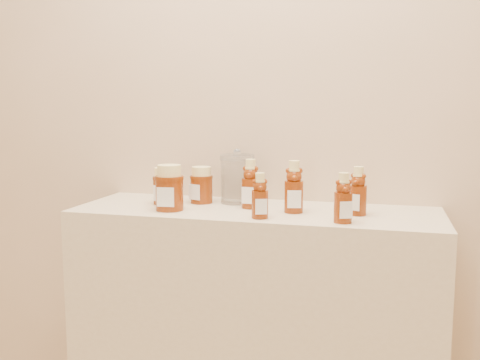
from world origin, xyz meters
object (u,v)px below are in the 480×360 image
(display_table, at_px, (255,339))
(honey_jar_left, at_px, (164,186))
(bear_bottle_back_left, at_px, (251,181))
(bear_bottle_front_left, at_px, (260,193))
(glass_canister, at_px, (237,177))

(display_table, relative_size, honey_jar_left, 9.40)
(bear_bottle_back_left, xyz_separation_m, honey_jar_left, (-0.31, -0.00, -0.03))
(bear_bottle_back_left, bearing_deg, bear_bottle_front_left, -62.85)
(bear_bottle_back_left, relative_size, honey_jar_left, 1.45)
(bear_bottle_front_left, relative_size, honey_jar_left, 1.23)
(display_table, height_order, honey_jar_left, honey_jar_left)
(bear_bottle_front_left, bearing_deg, honey_jar_left, 136.73)
(bear_bottle_front_left, relative_size, glass_canister, 0.85)
(bear_bottle_front_left, bearing_deg, display_table, 87.12)
(glass_canister, bearing_deg, display_table, -47.96)
(glass_canister, bearing_deg, bear_bottle_front_left, -59.83)
(honey_jar_left, xyz_separation_m, glass_canister, (0.24, 0.08, 0.03))
(display_table, xyz_separation_m, glass_canister, (-0.09, 0.10, 0.54))
(bear_bottle_back_left, distance_m, honey_jar_left, 0.31)
(bear_bottle_back_left, bearing_deg, glass_canister, 133.28)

